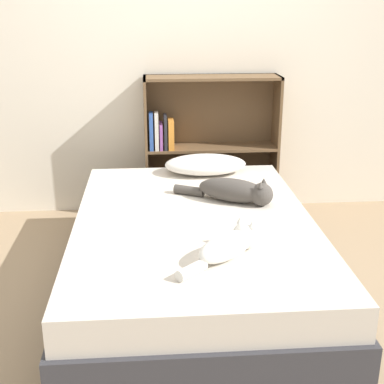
% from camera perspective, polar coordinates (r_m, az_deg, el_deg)
% --- Properties ---
extents(ground_plane, '(8.00, 8.00, 0.00)m').
position_cam_1_polar(ground_plane, '(3.11, 0.21, -10.40)').
color(ground_plane, '#997F60').
extents(wall_back, '(8.00, 0.06, 2.50)m').
position_cam_1_polar(wall_back, '(4.04, -1.37, 15.32)').
color(wall_back, silver).
rests_on(wall_back, ground_plane).
extents(bed, '(1.33, 1.96, 0.44)m').
position_cam_1_polar(bed, '(3.01, 0.22, -6.79)').
color(bed, '#333338').
rests_on(bed, ground_plane).
extents(pillow, '(0.55, 0.31, 0.13)m').
position_cam_1_polar(pillow, '(3.65, 1.44, 2.96)').
color(pillow, white).
rests_on(pillow, bed).
extents(cat_light, '(0.42, 0.40, 0.15)m').
position_cam_1_polar(cat_light, '(2.48, 4.08, -5.58)').
color(cat_light, white).
rests_on(cat_light, bed).
extents(cat_dark, '(0.57, 0.36, 0.16)m').
position_cam_1_polar(cat_dark, '(3.14, 4.73, 0.11)').
color(cat_dark, '#47423D').
rests_on(cat_dark, bed).
extents(bookshelf, '(0.99, 0.26, 1.05)m').
position_cam_1_polar(bookshelf, '(4.05, 1.49, 5.11)').
color(bookshelf, brown).
rests_on(bookshelf, ground_plane).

